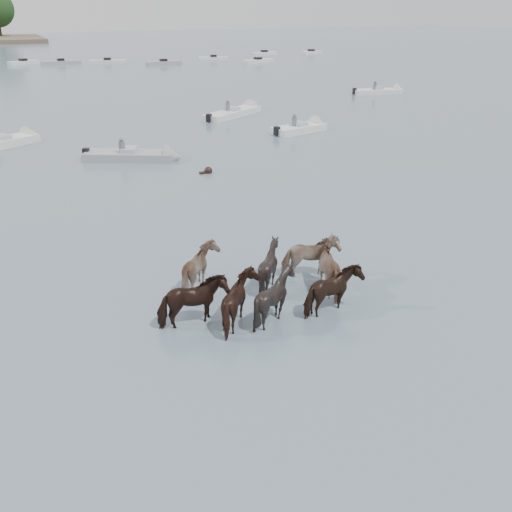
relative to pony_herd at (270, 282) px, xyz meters
name	(u,v)px	position (x,y,z in m)	size (l,w,h in m)	color
ground	(300,342)	(-0.29, -2.25, -0.68)	(400.00, 400.00, 0.00)	#495969
pony_herd	(270,282)	(0.00, 0.00, 0.00)	(6.54, 4.52, 1.66)	black
swimming_pony	(208,171)	(3.36, 13.42, -0.58)	(0.72, 0.44, 0.44)	black
motorboat_a	(13,141)	(-5.52, 25.23, -0.45)	(5.05, 3.82, 1.92)	silver
motorboat_b	(143,156)	(0.99, 17.60, -0.45)	(5.67, 4.13, 1.92)	gray
motorboat_c	(238,112)	(11.95, 27.86, -0.45)	(6.53, 4.61, 1.92)	silver
motorboat_d	(306,128)	(13.69, 19.99, -0.45)	(4.81, 2.41, 1.92)	silver
motorboat_e	(384,91)	(30.27, 31.43, -0.45)	(5.66, 3.04, 1.92)	silver
distant_flotilla	(33,69)	(0.08, 70.83, -0.42)	(104.78, 19.89, 0.93)	gray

